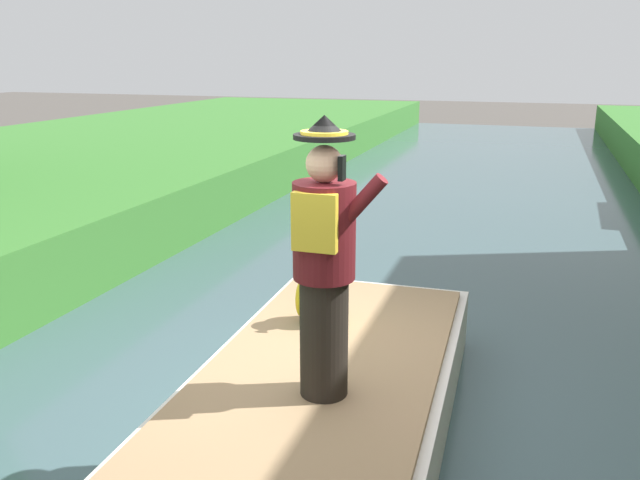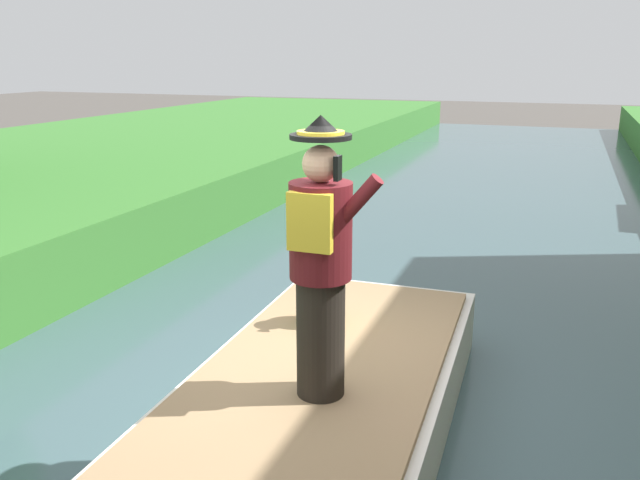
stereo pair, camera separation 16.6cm
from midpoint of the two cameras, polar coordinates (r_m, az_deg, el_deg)
ground_plane at (r=5.34m, az=1.72°, el=-17.05°), size 80.00×80.00×0.00m
canal_water at (r=5.32m, az=1.72°, el=-16.59°), size 7.04×48.00×0.10m
boat at (r=4.95m, az=0.89°, el=-14.49°), size 1.92×4.25×0.61m
person_pirate at (r=4.14m, az=1.23°, el=-1.97°), size 0.61×0.42×1.85m
parrot_plush at (r=5.50m, az=0.79°, el=-4.88°), size 0.36×0.35×0.57m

